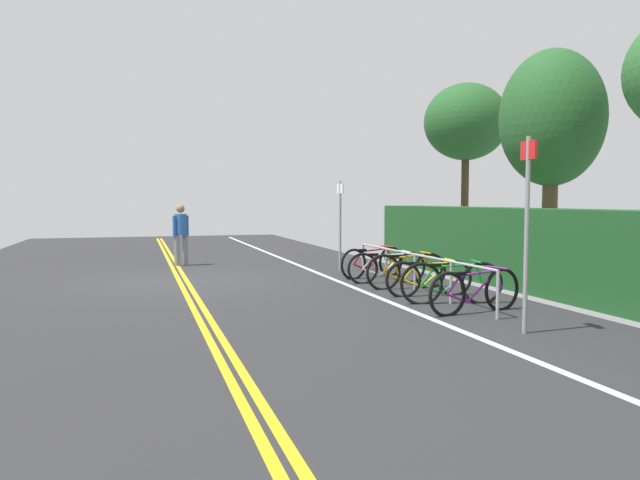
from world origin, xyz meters
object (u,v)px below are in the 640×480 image
Objects in this scene: bicycle_3 at (429,278)px; bicycle_2 at (407,271)px; bike_rack at (415,263)px; sign_post_near at (340,217)px; tree_near_left at (466,123)px; bicycle_1 at (387,267)px; bicycle_0 at (373,262)px; pedestrian at (181,231)px; bicycle_4 at (452,283)px; tree_mid at (552,120)px; bicycle_5 at (475,291)px; sign_post_far at (527,217)px.

bicycle_2 is at bearing 179.56° from bicycle_3.
bike_rack is 3.74m from sign_post_near.
tree_near_left reaches higher than bicycle_2.
tree_near_left is at bearing 137.68° from bicycle_2.
bike_rack is 1.35m from bicycle_1.
bicycle_0 is 0.35× the size of tree_near_left.
pedestrian is (-4.71, -3.95, 0.61)m from bicycle_1.
bike_rack is at bearing 4.12° from sign_post_near.
bicycle_2 is (-0.44, 0.03, -0.20)m from bike_rack.
bicycle_1 is at bearing 6.25° from sign_post_near.
bicycle_4 is (1.37, 0.01, -0.20)m from bike_rack.
sign_post_near is (-3.21, -0.30, 0.99)m from bicycle_2.
tree_near_left is at bearing 174.66° from tree_mid.
bicycle_2 is at bearing 178.30° from bicycle_5.
bicycle_4 is at bearing 176.13° from bicycle_5.
tree_near_left is (-3.12, 3.70, 3.56)m from bicycle_1.
sign_post_far is at bearing -3.02° from bike_rack.
bicycle_0 is 0.99× the size of bicycle_1.
tree_mid is (0.96, 3.31, 3.11)m from bicycle_1.
bicycle_4 is 0.35× the size of tree_near_left.
sign_post_far is at bearing -2.12° from bicycle_1.
tree_near_left is (-5.82, 3.67, 3.53)m from bicycle_4.
bike_rack reaches higher than bicycle_1.
bicycle_3 is 4.61m from tree_mid.
bicycle_2 is 4.27m from sign_post_far.
bicycle_0 is 1.04× the size of bicycle_3.
sign_post_near is (-5.85, -0.22, 1.00)m from bicycle_5.
bicycle_2 is at bearing -42.32° from tree_near_left.
sign_post_near reaches higher than bicycle_0.
bike_rack is 3.19× the size of bicycle_0.
bicycle_4 is at bearing 28.17° from pedestrian.
bicycle_3 is (1.86, 0.04, -0.00)m from bicycle_1.
bicycle_5 is 0.81× the size of sign_post_near.
bike_rack is 1.13× the size of tree_mid.
bicycle_1 is at bearing 177.88° from sign_post_far.
bicycle_1 is at bearing -177.23° from bicycle_2.
bicycle_1 is at bearing -178.90° from bicycle_3.
tree_near_left reaches higher than bicycle_4.
bicycle_4 is at bearing 0.45° from bicycle_1.
sign_post_far is (5.92, -0.24, 1.19)m from bicycle_0.
bicycle_0 is 1.83m from bicycle_2.
sign_post_near is 0.45× the size of tree_near_left.
sign_post_near is 5.28m from tree_mid.
bicycle_5 is 1.09× the size of pedestrian.
sign_post_near is at bearing 57.09° from pedestrian.
bicycle_1 is at bearing -106.19° from tree_mid.
tree_near_left is at bearing 150.72° from bicycle_5.
sign_post_far is at bearing -2.31° from bicycle_0.
pedestrian is at bearing -154.62° from bicycle_5.
bike_rack is 7.23m from pedestrian.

